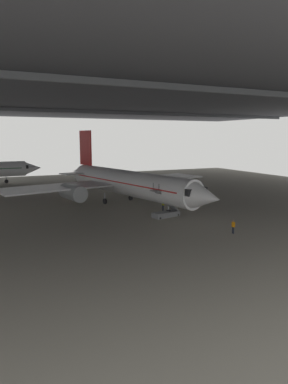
{
  "coord_description": "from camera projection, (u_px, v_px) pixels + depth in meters",
  "views": [
    {
      "loc": [
        -21.12,
        -45.87,
        10.8
      ],
      "look_at": [
        0.24,
        0.32,
        2.66
      ],
      "focal_mm": 31.88,
      "sensor_mm": 36.0,
      "label": 1
    }
  ],
  "objects": [
    {
      "name": "ground_plane",
      "position": [
        143.0,
        210.0,
        51.58
      ],
      "size": [
        110.0,
        110.0,
        0.0
      ],
      "primitive_type": "plane",
      "color": "gray"
    },
    {
      "name": "hangar_structure",
      "position": [
        111.0,
        100.0,
        61.13
      ],
      "size": [
        121.0,
        99.0,
        18.11
      ],
      "color": "#4C4F54",
      "rests_on": "ground_plane"
    },
    {
      "name": "airplane_main",
      "position": [
        125.0,
        183.0,
        55.33
      ],
      "size": [
        38.1,
        38.85,
        12.13
      ],
      "color": "white",
      "rests_on": "ground_plane"
    },
    {
      "name": "boarding_stairs",
      "position": [
        166.0,
        211.0,
        46.88
      ],
      "size": [
        4.54,
        2.32,
        4.8
      ],
      "color": "slate",
      "rests_on": "ground_plane"
    },
    {
      "name": "crew_worker_near_nose",
      "position": [
        233.0,
        226.0,
        38.6
      ],
      "size": [
        0.23,
        0.55,
        1.58
      ],
      "color": "#232838",
      "rests_on": "ground_plane"
    },
    {
      "name": "crew_worker_by_stairs",
      "position": [
        163.0,
        204.0,
        50.49
      ],
      "size": [
        0.24,
        0.55,
        1.74
      ],
      "color": "#232838",
      "rests_on": "ground_plane"
    },
    {
      "name": "baggage_tug",
      "position": [
        77.0,
        195.0,
        61.6
      ],
      "size": [
        1.62,
        2.38,
        0.9
      ],
      "color": "yellow",
      "rests_on": "ground_plane"
    }
  ]
}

